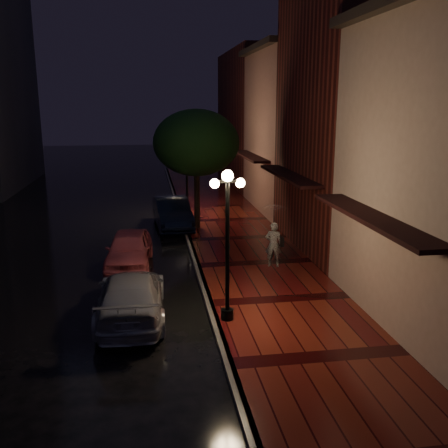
{
  "coord_description": "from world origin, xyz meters",
  "views": [
    {
      "loc": [
        -1.77,
        -18.13,
        6.19
      ],
      "look_at": [
        1.24,
        1.4,
        1.4
      ],
      "focal_mm": 40.0,
      "sensor_mm": 36.0,
      "label": 1
    }
  ],
  "objects_px": {
    "streetlamp_near": "(227,237)",
    "parking_meter": "(228,257)",
    "navy_car": "(172,213)",
    "pink_car": "(129,249)",
    "silver_car": "(131,296)",
    "street_tree": "(197,145)",
    "woman_with_umbrella": "(274,226)",
    "streetlamp_far": "(187,171)"
  },
  "relations": [
    {
      "from": "streetlamp_near",
      "to": "navy_car",
      "type": "distance_m",
      "value": 11.92
    },
    {
      "from": "streetlamp_far",
      "to": "parking_meter",
      "type": "relative_size",
      "value": 3.59
    },
    {
      "from": "pink_car",
      "to": "streetlamp_near",
      "type": "bearing_deg",
      "value": -59.19
    },
    {
      "from": "streetlamp_near",
      "to": "silver_car",
      "type": "height_order",
      "value": "streetlamp_near"
    },
    {
      "from": "streetlamp_near",
      "to": "streetlamp_far",
      "type": "bearing_deg",
      "value": 90.0
    },
    {
      "from": "street_tree",
      "to": "silver_car",
      "type": "distance_m",
      "value": 11.16
    },
    {
      "from": "streetlamp_near",
      "to": "woman_with_umbrella",
      "type": "bearing_deg",
      "value": 60.91
    },
    {
      "from": "streetlamp_near",
      "to": "street_tree",
      "type": "height_order",
      "value": "street_tree"
    },
    {
      "from": "pink_car",
      "to": "silver_car",
      "type": "distance_m",
      "value": 4.88
    },
    {
      "from": "streetlamp_far",
      "to": "pink_car",
      "type": "relative_size",
      "value": 1.04
    },
    {
      "from": "woman_with_umbrella",
      "to": "parking_meter",
      "type": "bearing_deg",
      "value": 44.69
    },
    {
      "from": "street_tree",
      "to": "parking_meter",
      "type": "distance_m",
      "value": 8.15
    },
    {
      "from": "woman_with_umbrella",
      "to": "street_tree",
      "type": "bearing_deg",
      "value": -52.03
    },
    {
      "from": "navy_car",
      "to": "parking_meter",
      "type": "bearing_deg",
      "value": -83.56
    },
    {
      "from": "pink_car",
      "to": "woman_with_umbrella",
      "type": "distance_m",
      "value": 5.66
    },
    {
      "from": "silver_car",
      "to": "streetlamp_near",
      "type": "bearing_deg",
      "value": 163.9
    },
    {
      "from": "streetlamp_near",
      "to": "streetlamp_far",
      "type": "relative_size",
      "value": 1.0
    },
    {
      "from": "streetlamp_far",
      "to": "street_tree",
      "type": "xyz_separation_m",
      "value": [
        0.26,
        -3.01,
        1.64
      ]
    },
    {
      "from": "streetlamp_near",
      "to": "pink_car",
      "type": "height_order",
      "value": "streetlamp_near"
    },
    {
      "from": "street_tree",
      "to": "pink_car",
      "type": "relative_size",
      "value": 1.41
    },
    {
      "from": "navy_car",
      "to": "pink_car",
      "type": "bearing_deg",
      "value": -112.51
    },
    {
      "from": "navy_car",
      "to": "silver_car",
      "type": "height_order",
      "value": "navy_car"
    },
    {
      "from": "pink_car",
      "to": "street_tree",
      "type": "bearing_deg",
      "value": 62.57
    },
    {
      "from": "streetlamp_near",
      "to": "silver_car",
      "type": "xyz_separation_m",
      "value": [
        -2.72,
        0.84,
        -1.91
      ]
    },
    {
      "from": "streetlamp_near",
      "to": "silver_car",
      "type": "distance_m",
      "value": 3.43
    },
    {
      "from": "silver_car",
      "to": "parking_meter",
      "type": "xyz_separation_m",
      "value": [
        3.33,
        2.74,
        0.18
      ]
    },
    {
      "from": "navy_car",
      "to": "streetlamp_near",
      "type": "bearing_deg",
      "value": -89.72
    },
    {
      "from": "street_tree",
      "to": "navy_car",
      "type": "bearing_deg",
      "value": 148.32
    },
    {
      "from": "woman_with_umbrella",
      "to": "parking_meter",
      "type": "xyz_separation_m",
      "value": [
        -1.89,
        -0.91,
        -0.86
      ]
    },
    {
      "from": "streetlamp_near",
      "to": "woman_with_umbrella",
      "type": "distance_m",
      "value": 5.21
    },
    {
      "from": "silver_car",
      "to": "woman_with_umbrella",
      "type": "relative_size",
      "value": 1.99
    },
    {
      "from": "woman_with_umbrella",
      "to": "silver_car",
      "type": "bearing_deg",
      "value": 53.95
    },
    {
      "from": "parking_meter",
      "to": "woman_with_umbrella",
      "type": "bearing_deg",
      "value": 2.45
    },
    {
      "from": "woman_with_umbrella",
      "to": "parking_meter",
      "type": "relative_size",
      "value": 2.0
    },
    {
      "from": "streetlamp_near",
      "to": "streetlamp_far",
      "type": "height_order",
      "value": "same"
    },
    {
      "from": "streetlamp_near",
      "to": "parking_meter",
      "type": "bearing_deg",
      "value": 80.41
    },
    {
      "from": "street_tree",
      "to": "woman_with_umbrella",
      "type": "relative_size",
      "value": 2.41
    },
    {
      "from": "street_tree",
      "to": "woman_with_umbrella",
      "type": "bearing_deg",
      "value": -71.01
    },
    {
      "from": "streetlamp_far",
      "to": "woman_with_umbrella",
      "type": "height_order",
      "value": "streetlamp_far"
    },
    {
      "from": "streetlamp_far",
      "to": "woman_with_umbrella",
      "type": "bearing_deg",
      "value": -75.29
    },
    {
      "from": "silver_car",
      "to": "parking_meter",
      "type": "bearing_deg",
      "value": -139.57
    },
    {
      "from": "streetlamp_near",
      "to": "street_tree",
      "type": "distance_m",
      "value": 11.12
    }
  ]
}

